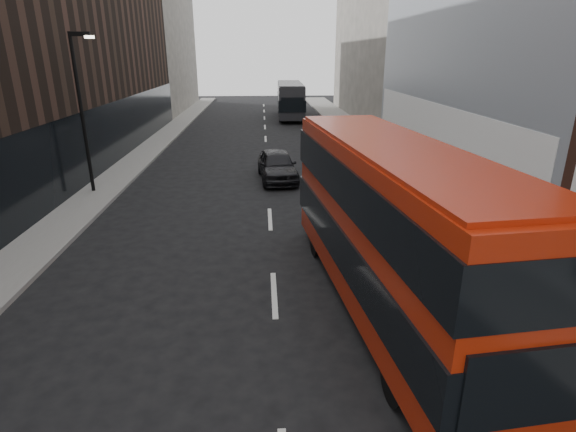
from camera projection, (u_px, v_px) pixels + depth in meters
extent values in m
cube|color=slate|center=(384.00, 156.00, 28.74)|extent=(3.00, 80.00, 0.15)
cube|color=slate|center=(138.00, 159.00, 27.91)|extent=(2.00, 80.00, 0.15)
cube|color=silver|center=(435.00, 139.00, 24.45)|extent=(0.35, 21.00, 3.80)
cube|color=#5E5A53|center=(381.00, 24.00, 43.74)|extent=(5.00, 24.00, 18.00)
cube|color=black|center=(92.00, 42.00, 30.06)|extent=(5.00, 24.00, 14.00)
cube|color=#5E5A53|center=(161.00, 51.00, 50.87)|extent=(5.00, 20.00, 13.00)
cylinder|color=black|center=(82.00, 116.00, 20.11)|extent=(0.16, 0.16, 7.00)
cube|color=black|center=(79.00, 34.00, 18.97)|extent=(0.90, 0.15, 0.18)
cube|color=#FFF2CC|center=(89.00, 37.00, 19.03)|extent=(0.35, 0.22, 0.12)
cube|color=#A01E09|center=(390.00, 224.00, 11.09)|extent=(3.50, 10.74, 3.83)
cube|color=black|center=(388.00, 247.00, 11.30)|extent=(3.62, 10.80, 1.05)
cube|color=black|center=(393.00, 185.00, 10.75)|extent=(3.62, 10.80, 1.05)
cube|color=black|center=(528.00, 389.00, 6.34)|extent=(2.03, 0.29, 1.34)
cube|color=black|center=(334.00, 185.00, 16.17)|extent=(2.03, 0.29, 1.34)
cube|color=#A01E09|center=(397.00, 146.00, 10.43)|extent=(3.36, 10.31, 0.12)
cylinder|color=black|center=(317.00, 242.00, 14.68)|extent=(0.39, 0.98, 0.96)
cylinder|color=black|center=(378.00, 238.00, 15.00)|extent=(0.39, 0.98, 0.96)
cylinder|color=black|center=(397.00, 381.00, 8.42)|extent=(0.39, 0.98, 0.96)
cylinder|color=black|center=(499.00, 369.00, 8.74)|extent=(0.39, 0.98, 0.96)
cube|color=black|center=(290.00, 99.00, 45.91)|extent=(2.66, 10.67, 2.99)
cube|color=black|center=(290.00, 101.00, 45.98)|extent=(2.78, 10.73, 1.06)
cube|color=black|center=(292.00, 105.00, 40.91)|extent=(2.05, 0.13, 1.35)
cube|color=black|center=(288.00, 95.00, 50.94)|extent=(2.05, 0.13, 1.35)
cube|color=black|center=(290.00, 83.00, 45.39)|extent=(2.55, 10.25, 0.12)
cylinder|color=black|center=(279.00, 109.00, 49.55)|extent=(0.31, 0.97, 0.97)
cylinder|color=black|center=(298.00, 109.00, 49.61)|extent=(0.31, 0.97, 0.97)
cylinder|color=black|center=(281.00, 117.00, 43.16)|extent=(0.31, 0.97, 0.97)
cylinder|color=black|center=(302.00, 117.00, 43.23)|extent=(0.31, 0.97, 0.97)
imported|color=black|center=(277.00, 165.00, 23.44)|extent=(2.23, 4.72, 1.56)
imported|color=gray|center=(348.00, 173.00, 21.90)|extent=(2.00, 4.89, 1.58)
imported|color=black|center=(338.00, 149.00, 27.40)|extent=(2.79, 5.52, 1.54)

